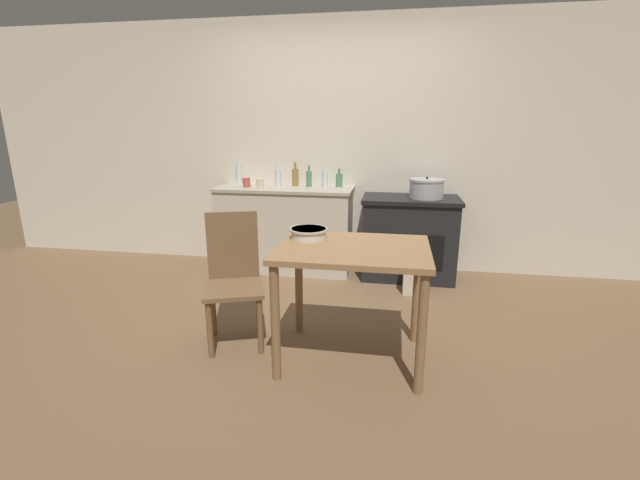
# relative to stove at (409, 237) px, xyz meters

# --- Properties ---
(ground_plane) EXTENTS (14.00, 14.00, 0.00)m
(ground_plane) POSITION_rel_stove_xyz_m (-0.76, -1.28, -0.41)
(ground_plane) COLOR brown
(wall_back) EXTENTS (8.00, 0.07, 2.55)m
(wall_back) POSITION_rel_stove_xyz_m (-0.76, 0.30, 0.86)
(wall_back) COLOR beige
(wall_back) RESTS_ON ground_plane
(counter_cabinet) EXTENTS (1.41, 0.53, 0.88)m
(counter_cabinet) POSITION_rel_stove_xyz_m (-1.28, 0.02, 0.03)
(counter_cabinet) COLOR beige
(counter_cabinet) RESTS_ON ground_plane
(stove) EXTENTS (0.94, 0.58, 0.82)m
(stove) POSITION_rel_stove_xyz_m (0.00, 0.00, 0.00)
(stove) COLOR black
(stove) RESTS_ON ground_plane
(work_table) EXTENTS (0.94, 0.73, 0.77)m
(work_table) POSITION_rel_stove_xyz_m (-0.40, -1.68, 0.24)
(work_table) COLOR #997047
(work_table) RESTS_ON ground_plane
(chair) EXTENTS (0.51, 0.51, 0.92)m
(chair) POSITION_rel_stove_xyz_m (-1.25, -1.55, 0.07)
(chair) COLOR brown
(chair) RESTS_ON ground_plane
(flour_sack) EXTENTS (0.22, 0.16, 0.30)m
(flour_sack) POSITION_rel_stove_xyz_m (0.06, -0.45, -0.26)
(flour_sack) COLOR beige
(flour_sack) RESTS_ON ground_plane
(stock_pot) EXTENTS (0.33, 0.33, 0.21)m
(stock_pot) POSITION_rel_stove_xyz_m (0.14, -0.03, 0.50)
(stock_pot) COLOR #A8A8AD
(stock_pot) RESTS_ON stove
(mixing_bowl_large) EXTENTS (0.25, 0.25, 0.07)m
(mixing_bowl_large) POSITION_rel_stove_xyz_m (-0.71, -1.54, 0.40)
(mixing_bowl_large) COLOR silver
(mixing_bowl_large) RESTS_ON work_table
(bottle_far_left) EXTENTS (0.06, 0.06, 0.24)m
(bottle_far_left) POSITION_rel_stove_xyz_m (-1.36, 0.06, 0.56)
(bottle_far_left) COLOR silver
(bottle_far_left) RESTS_ON counter_cabinet
(bottle_left) EXTENTS (0.07, 0.07, 0.19)m
(bottle_left) POSITION_rel_stove_xyz_m (-0.73, 0.16, 0.54)
(bottle_left) COLOR #517F5B
(bottle_left) RESTS_ON counter_cabinet
(bottle_mid_left) EXTENTS (0.06, 0.06, 0.23)m
(bottle_mid_left) POSITION_rel_stove_xyz_m (-0.88, 0.11, 0.56)
(bottle_mid_left) COLOR silver
(bottle_mid_left) RESTS_ON counter_cabinet
(bottle_center_left) EXTENTS (0.07, 0.07, 0.25)m
(bottle_center_left) POSITION_rel_stove_xyz_m (-1.19, 0.14, 0.56)
(bottle_center_left) COLOR olive
(bottle_center_left) RESTS_ON counter_cabinet
(bottle_center) EXTENTS (0.06, 0.06, 0.22)m
(bottle_center) POSITION_rel_stove_xyz_m (-1.04, 0.12, 0.55)
(bottle_center) COLOR #517F5B
(bottle_center) RESTS_ON counter_cabinet
(bottle_center_right) EXTENTS (0.06, 0.06, 0.28)m
(bottle_center_right) POSITION_rel_stove_xyz_m (-1.84, 0.20, 0.58)
(bottle_center_right) COLOR silver
(bottle_center_right) RESTS_ON counter_cabinet
(cup_mid_right) EXTENTS (0.08, 0.08, 0.10)m
(cup_mid_right) POSITION_rel_stove_xyz_m (-1.67, -0.02, 0.52)
(cup_mid_right) COLOR #B74C42
(cup_mid_right) RESTS_ON counter_cabinet
(cup_right) EXTENTS (0.07, 0.07, 0.09)m
(cup_right) POSITION_rel_stove_xyz_m (-1.52, -0.04, 0.51)
(cup_right) COLOR beige
(cup_right) RESTS_ON counter_cabinet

